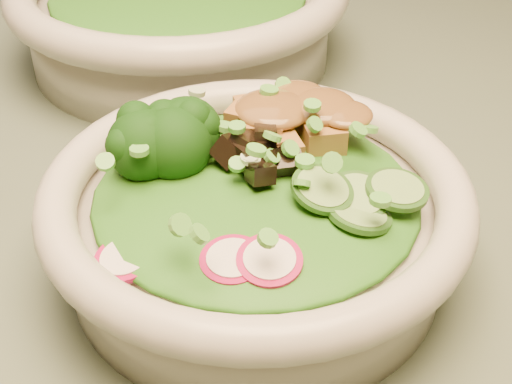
{
  "coord_description": "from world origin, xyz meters",
  "views": [
    {
      "loc": [
        -0.11,
        -0.37,
        1.04
      ],
      "look_at": [
        -0.12,
        -0.06,
        0.8
      ],
      "focal_mm": 50.0,
      "sensor_mm": 36.0,
      "label": 1
    }
  ],
  "objects": [
    {
      "name": "dining_table",
      "position": [
        0.0,
        0.0,
        0.64
      ],
      "size": [
        1.2,
        0.8,
        0.75
      ],
      "color": "black",
      "rests_on": "ground"
    },
    {
      "name": "salad_bowl",
      "position": [
        -0.12,
        -0.06,
        0.78
      ],
      "size": [
        0.24,
        0.24,
        0.07
      ],
      "rotation": [
        0.0,
        0.0,
        -0.33
      ],
      "color": "beige",
      "rests_on": "dining_table"
    },
    {
      "name": "side_bowl",
      "position": [
        -0.21,
        0.21,
        0.79
      ],
      "size": [
        0.29,
        0.29,
        0.08
      ],
      "rotation": [
        0.0,
        0.0,
        0.04
      ],
      "color": "beige",
      "rests_on": "dining_table"
    },
    {
      "name": "lettuce_bed",
      "position": [
        -0.12,
        -0.06,
        0.8
      ],
      "size": [
        0.18,
        0.18,
        0.02
      ],
      "primitive_type": "ellipsoid",
      "color": "#1C5E13",
      "rests_on": "salad_bowl"
    },
    {
      "name": "broccoli_florets",
      "position": [
        -0.18,
        -0.04,
        0.82
      ],
      "size": [
        0.09,
        0.08,
        0.04
      ],
      "primitive_type": null,
      "rotation": [
        0.0,
        0.0,
        -0.33
      ],
      "color": "black",
      "rests_on": "salad_bowl"
    },
    {
      "name": "radish_slices",
      "position": [
        -0.14,
        -0.12,
        0.81
      ],
      "size": [
        0.1,
        0.07,
        0.02
      ],
      "primitive_type": null,
      "rotation": [
        0.0,
        0.0,
        -0.33
      ],
      "color": "#A60C47",
      "rests_on": "salad_bowl"
    },
    {
      "name": "cucumber_slices",
      "position": [
        -0.07,
        -0.08,
        0.81
      ],
      "size": [
        0.08,
        0.08,
        0.03
      ],
      "primitive_type": null,
      "rotation": [
        0.0,
        0.0,
        -0.33
      ],
      "color": "#92C06A",
      "rests_on": "salad_bowl"
    },
    {
      "name": "mushroom_heap",
      "position": [
        -0.12,
        -0.05,
        0.82
      ],
      "size": [
        0.08,
        0.08,
        0.04
      ],
      "primitive_type": null,
      "rotation": [
        0.0,
        0.0,
        -0.33
      ],
      "color": "black",
      "rests_on": "salad_bowl"
    },
    {
      "name": "tofu_cubes",
      "position": [
        -0.11,
        -0.01,
        0.81
      ],
      "size": [
        0.09,
        0.08,
        0.03
      ],
      "primitive_type": null,
      "rotation": [
        0.0,
        0.0,
        -0.33
      ],
      "color": "#A06135",
      "rests_on": "salad_bowl"
    },
    {
      "name": "peanut_sauce",
      "position": [
        -0.11,
        -0.01,
        0.83
      ],
      "size": [
        0.06,
        0.05,
        0.01
      ],
      "primitive_type": "ellipsoid",
      "color": "brown",
      "rests_on": "tofu_cubes"
    },
    {
      "name": "scallion_garnish",
      "position": [
        -0.12,
        -0.06,
        0.83
      ],
      "size": [
        0.17,
        0.17,
        0.02
      ],
      "primitive_type": null,
      "color": "#5BB23F",
      "rests_on": "salad_bowl"
    }
  ]
}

